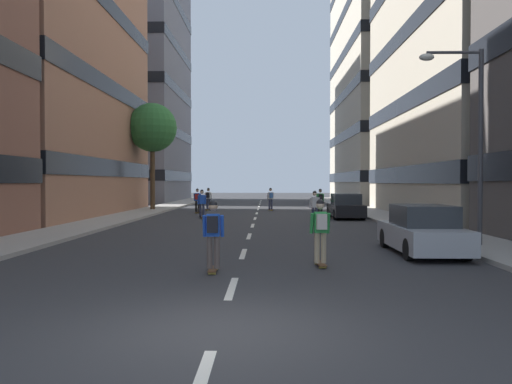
{
  "coord_description": "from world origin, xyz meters",
  "views": [
    {
      "loc": [
        0.74,
        -7.39,
        2.23
      ],
      "look_at": [
        0.0,
        25.75,
        1.57
      ],
      "focal_mm": 34.88,
      "sensor_mm": 36.0,
      "label": 1
    }
  ],
  "objects_px": {
    "skater_1": "(208,197)",
    "skater_7": "(320,200)",
    "street_tree_mid": "(152,128)",
    "skater_4": "(197,199)",
    "skater_2": "(213,231)",
    "skater_6": "(320,228)",
    "streetlamp_right": "(470,125)",
    "skater_5": "(202,202)",
    "skater_0": "(271,198)",
    "parked_car_mid": "(346,207)",
    "skater_3": "(315,206)",
    "parked_car_near": "(422,231)"
  },
  "relations": [
    {
      "from": "skater_0",
      "to": "skater_4",
      "type": "height_order",
      "value": "same"
    },
    {
      "from": "street_tree_mid",
      "to": "skater_4",
      "type": "relative_size",
      "value": 4.6
    },
    {
      "from": "skater_0",
      "to": "skater_7",
      "type": "distance_m",
      "value": 5.77
    },
    {
      "from": "skater_1",
      "to": "skater_7",
      "type": "bearing_deg",
      "value": -30.48
    },
    {
      "from": "streetlamp_right",
      "to": "skater_7",
      "type": "xyz_separation_m",
      "value": [
        -3.08,
        17.49,
        -3.12
      ]
    },
    {
      "from": "street_tree_mid",
      "to": "skater_4",
      "type": "xyz_separation_m",
      "value": [
        3.86,
        -2.79,
        -5.39
      ]
    },
    {
      "from": "streetlamp_right",
      "to": "skater_4",
      "type": "distance_m",
      "value": 22.3
    },
    {
      "from": "parked_car_mid",
      "to": "street_tree_mid",
      "type": "bearing_deg",
      "value": 151.01
    },
    {
      "from": "skater_3",
      "to": "skater_6",
      "type": "height_order",
      "value": "same"
    },
    {
      "from": "skater_1",
      "to": "skater_7",
      "type": "xyz_separation_m",
      "value": [
        8.31,
        -4.89,
        0.0
      ]
    },
    {
      "from": "skater_0",
      "to": "skater_6",
      "type": "relative_size",
      "value": 1.0
    },
    {
      "from": "skater_0",
      "to": "street_tree_mid",
      "type": "bearing_deg",
      "value": -175.77
    },
    {
      "from": "skater_1",
      "to": "skater_5",
      "type": "relative_size",
      "value": 1.0
    },
    {
      "from": "streetlamp_right",
      "to": "skater_5",
      "type": "xyz_separation_m",
      "value": [
        -10.74,
        13.66,
        -3.15
      ]
    },
    {
      "from": "parked_car_near",
      "to": "skater_7",
      "type": "distance_m",
      "value": 18.71
    },
    {
      "from": "skater_5",
      "to": "skater_6",
      "type": "distance_m",
      "value": 18.11
    },
    {
      "from": "skater_5",
      "to": "skater_7",
      "type": "xyz_separation_m",
      "value": [
        7.66,
        3.83,
        0.03
      ]
    },
    {
      "from": "skater_1",
      "to": "parked_car_mid",
      "type": "bearing_deg",
      "value": -41.79
    },
    {
      "from": "parked_car_mid",
      "to": "skater_5",
      "type": "bearing_deg",
      "value": -178.38
    },
    {
      "from": "parked_car_mid",
      "to": "skater_2",
      "type": "height_order",
      "value": "skater_2"
    },
    {
      "from": "skater_4",
      "to": "skater_5",
      "type": "relative_size",
      "value": 1.0
    },
    {
      "from": "skater_1",
      "to": "skater_2",
      "type": "relative_size",
      "value": 1.0
    },
    {
      "from": "parked_car_mid",
      "to": "street_tree_mid",
      "type": "relative_size",
      "value": 0.54
    },
    {
      "from": "skater_4",
      "to": "parked_car_mid",
      "type": "bearing_deg",
      "value": -25.98
    },
    {
      "from": "skater_1",
      "to": "skater_5",
      "type": "height_order",
      "value": "same"
    },
    {
      "from": "skater_6",
      "to": "street_tree_mid",
      "type": "bearing_deg",
      "value": 112.24
    },
    {
      "from": "skater_1",
      "to": "skater_5",
      "type": "distance_m",
      "value": 8.75
    },
    {
      "from": "skater_3",
      "to": "street_tree_mid",
      "type": "bearing_deg",
      "value": 133.22
    },
    {
      "from": "streetlamp_right",
      "to": "street_tree_mid",
      "type": "bearing_deg",
      "value": 125.97
    },
    {
      "from": "skater_6",
      "to": "skater_3",
      "type": "bearing_deg",
      "value": 85.2
    },
    {
      "from": "skater_0",
      "to": "skater_2",
      "type": "relative_size",
      "value": 1.0
    },
    {
      "from": "streetlamp_right",
      "to": "skater_0",
      "type": "distance_m",
      "value": 23.31
    },
    {
      "from": "streetlamp_right",
      "to": "skater_4",
      "type": "relative_size",
      "value": 3.65
    },
    {
      "from": "street_tree_mid",
      "to": "streetlamp_right",
      "type": "xyz_separation_m",
      "value": [
        15.6,
        -21.5,
        -2.26
      ]
    },
    {
      "from": "skater_1",
      "to": "skater_2",
      "type": "bearing_deg",
      "value": -82.97
    },
    {
      "from": "skater_3",
      "to": "skater_5",
      "type": "relative_size",
      "value": 1.0
    },
    {
      "from": "parked_car_near",
      "to": "skater_0",
      "type": "bearing_deg",
      "value": 101.03
    },
    {
      "from": "parked_car_mid",
      "to": "streetlamp_right",
      "type": "xyz_separation_m",
      "value": [
        1.91,
        -13.91,
        3.44
      ]
    },
    {
      "from": "parked_car_mid",
      "to": "skater_4",
      "type": "height_order",
      "value": "skater_4"
    },
    {
      "from": "skater_0",
      "to": "streetlamp_right",
      "type": "bearing_deg",
      "value": -73.75
    },
    {
      "from": "streetlamp_right",
      "to": "skater_1",
      "type": "bearing_deg",
      "value": 116.97
    },
    {
      "from": "streetlamp_right",
      "to": "skater_5",
      "type": "height_order",
      "value": "streetlamp_right"
    },
    {
      "from": "street_tree_mid",
      "to": "skater_4",
      "type": "bearing_deg",
      "value": -35.92
    },
    {
      "from": "skater_1",
      "to": "skater_3",
      "type": "distance_m",
      "value": 14.82
    },
    {
      "from": "parked_car_mid",
      "to": "skater_1",
      "type": "relative_size",
      "value": 2.47
    },
    {
      "from": "parked_car_near",
      "to": "streetlamp_right",
      "type": "xyz_separation_m",
      "value": [
        1.91,
        1.18,
        3.44
      ]
    },
    {
      "from": "parked_car_mid",
      "to": "skater_4",
      "type": "relative_size",
      "value": 2.47
    },
    {
      "from": "skater_2",
      "to": "skater_5",
      "type": "bearing_deg",
      "value": 98.35
    },
    {
      "from": "skater_4",
      "to": "skater_6",
      "type": "bearing_deg",
      "value": -73.98
    },
    {
      "from": "street_tree_mid",
      "to": "skater_5",
      "type": "xyz_separation_m",
      "value": [
        4.86,
        -7.84,
        -5.42
      ]
    }
  ]
}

